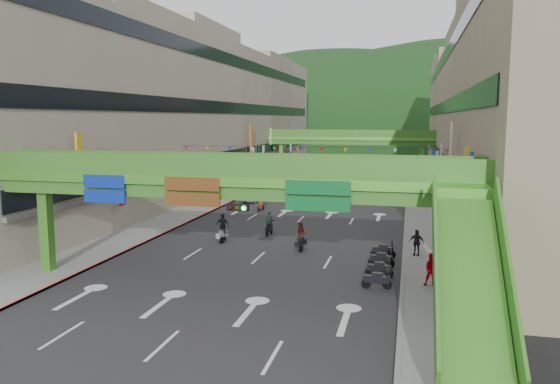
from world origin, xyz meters
The scene contains 23 objects.
ground centered at (0.00, 0.00, 0.00)m, with size 320.00×320.00×0.00m, color black.
road_slab centered at (0.00, 50.00, 0.01)m, with size 18.00×140.00×0.02m, color #28282B.
sidewalk_left centered at (-11.00, 50.00, 0.07)m, with size 4.00×140.00×0.15m, color gray.
sidewalk_right centered at (11.00, 50.00, 0.07)m, with size 4.00×140.00×0.15m, color gray.
curb_left centered at (-9.10, 50.00, 0.09)m, with size 0.20×140.00×0.18m, color #CC5959.
curb_right centered at (9.10, 50.00, 0.09)m, with size 0.20×140.00×0.18m, color gray.
building_row_left centered at (-18.93, 50.00, 9.46)m, with size 12.80×95.00×19.00m.
building_row_right centered at (18.93, 50.00, 9.46)m, with size 12.80×95.00×19.00m.
overpass_near centered at (0.93, 5.38, 5.21)m, with size 28.00×12.27×7.10m.
overpass_far centered at (0.00, 65.00, 5.40)m, with size 28.00×2.20×7.10m.
hill_left centered at (-15.00, 160.00, 0.00)m, with size 168.00×140.00×112.00m, color #1C4419.
hill_right centered at (25.00, 180.00, 0.00)m, with size 208.00×176.00×128.00m, color #1C4419.
bunting_string centered at (0.00, 30.00, 5.96)m, with size 26.00×0.36×0.47m.
scooter_rider_near centered at (-1.06, 18.85, 0.85)m, with size 0.61×1.60×1.87m.
scooter_rider_mid centered at (2.25, 14.64, 1.02)m, with size 0.92×1.58×1.99m.
scooter_rider_left centered at (-3.75, 15.79, 1.08)m, with size 1.12×1.59×2.14m.
scooter_rider_far centered at (-4.67, 29.56, 1.00)m, with size 0.89×1.59×1.99m.
parked_scooter_row centered at (7.80, 10.58, 0.52)m, with size 1.60×7.15×1.08m.
car_silver centered at (-7.00, 35.00, 0.66)m, with size 1.40×4.01×1.32m, color #9B9BA3.
car_yellow centered at (2.22, 68.64, 0.71)m, with size 1.67×4.15×1.41m, color #CDE002.
pedestrian_red centered at (10.62, 8.00, 0.89)m, with size 0.86×0.67×1.78m, color red.
pedestrian_dark centered at (9.87, 14.51, 0.84)m, with size 0.99×0.41×1.69m, color black.
pedestrian_blue centered at (9.80, 40.00, 0.94)m, with size 0.88×0.56×1.88m, color #2E3A4E.
Camera 1 is at (9.30, -20.89, 8.94)m, focal length 35.00 mm.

